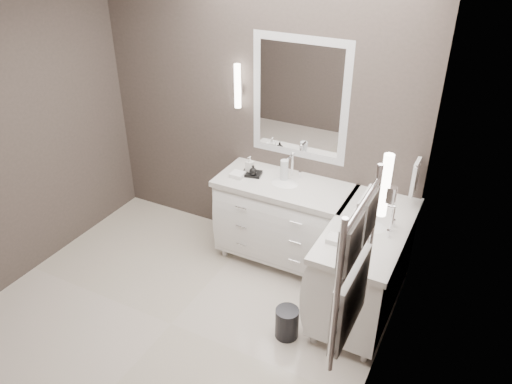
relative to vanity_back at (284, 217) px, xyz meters
The scene contains 18 objects.
floor 1.39m from the vanity_back, 110.17° to the right, with size 3.20×3.00×0.01m, color beige.
wall_back 1.01m from the vanity_back, 148.11° to the left, with size 3.20×0.01×2.70m, color #463C38.
wall_right 1.89m from the vanity_back, 46.69° to the right, with size 0.01×3.00×2.70m, color #463C38.
vanity_back is the anchor object (origin of this frame).
vanity_right 0.93m from the vanity_back, 20.38° to the right, with size 0.59×1.24×0.97m.
mirror_back 1.10m from the vanity_back, 90.00° to the left, with size 0.90×0.02×1.10m.
mirror_right 1.62m from the vanity_back, 20.48° to the right, with size 0.02×0.90×1.10m.
sconce_back 1.27m from the vanity_back, 160.98° to the left, with size 0.06×0.06×0.40m.
sconce_right 1.84m from the vanity_back, 43.07° to the right, with size 0.06×0.06×0.40m.
towel_bar_corner 1.26m from the vanity_back, ahead, with size 0.03×0.22×0.30m.
towel_ladder 2.16m from the vanity_back, 55.90° to the right, with size 0.06×0.58×0.90m.
waste_bin 1.06m from the vanity_back, 63.33° to the right, with size 0.19×0.19×0.26m, color black.
amenity_tray_back 0.50m from the vanity_back, behind, with size 0.18×0.13×0.03m, color black.
amenity_tray_right 1.01m from the vanity_back, 34.10° to the right, with size 0.11×0.15×0.02m, color black.
water_bottle 0.47m from the vanity_back, 123.28° to the left, with size 0.07×0.07×0.20m, color silver.
soap_bottle_a 0.59m from the vanity_back, behind, with size 0.07×0.07×0.15m, color white.
soap_bottle_b 0.53m from the vanity_back, behind, with size 0.07×0.07×0.09m, color black.
soap_bottle_c 1.05m from the vanity_back, 34.10° to the right, with size 0.07×0.07×0.17m, color white.
Camera 1 is at (2.02, -2.37, 3.02)m, focal length 35.00 mm.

